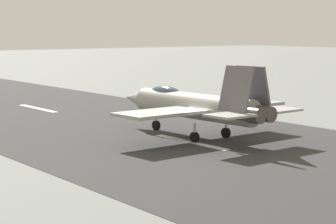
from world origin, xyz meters
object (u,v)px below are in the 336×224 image
at_px(crew_person, 180,103).
at_px(marker_cone_mid, 263,118).
at_px(fighter_jet, 194,105).
at_px(marker_cone_far, 134,99).

bearing_deg(crew_person, marker_cone_mid, -171.01).
relative_size(fighter_jet, marker_cone_far, 29.77).
distance_m(fighter_jet, crew_person, 15.79).
xyz_separation_m(fighter_jet, marker_cone_mid, (3.00, -10.31, -2.18)).
distance_m(fighter_jet, marker_cone_far, 25.91).
distance_m(crew_person, marker_cone_far, 10.73).
relative_size(crew_person, marker_cone_mid, 2.90).
bearing_deg(marker_cone_far, marker_cone_mid, 180.00).
distance_m(fighter_jet, marker_cone_mid, 10.96).
relative_size(marker_cone_mid, marker_cone_far, 1.00).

